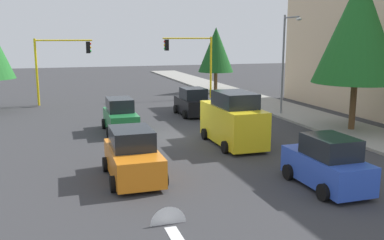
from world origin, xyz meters
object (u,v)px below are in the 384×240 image
car_green (120,117)px  traffic_signal_far_right (60,58)px  delivery_van_yellow (233,120)px  car_black (193,103)px  traffic_signal_far_left (192,55)px  street_lamp_curbside (286,54)px  tree_roadside_far (216,50)px  tree_roadside_near (359,29)px  car_blue (327,164)px  car_orange (133,156)px

car_green → traffic_signal_far_right: bearing=-165.3°
delivery_van_yellow → car_black: bearing=176.1°
traffic_signal_far_left → street_lamp_curbside: 10.98m
tree_roadside_far → car_black: (12.10, -6.33, -3.35)m
tree_roadside_near → car_blue: 11.66m
street_lamp_curbside → car_blue: (13.31, -5.83, -3.45)m
delivery_van_yellow → car_green: 7.03m
traffic_signal_far_left → car_green: (11.91, -8.20, -3.04)m
traffic_signal_far_left → delivery_van_yellow: (16.74, -3.10, -2.66)m
car_blue → tree_roadside_far: bearing=167.5°
traffic_signal_far_right → car_black: 12.33m
delivery_van_yellow → car_green: bearing=-133.5°
car_orange → car_blue: 7.37m
traffic_signal_far_right → tree_roadside_far: tree_roadside_far is taller
delivery_van_yellow → car_green: (-4.83, -5.10, -0.39)m
traffic_signal_far_left → tree_roadside_near: (16.00, 4.82, 2.03)m
car_black → tree_roadside_near: bearing=42.9°
traffic_signal_far_right → car_black: size_ratio=1.46×
street_lamp_curbside → car_blue: bearing=-23.7°
traffic_signal_far_right → car_orange: traffic_signal_far_right is taller
traffic_signal_far_right → tree_roadside_near: bearing=45.3°
car_green → car_black: same height
traffic_signal_far_right → delivery_van_yellow: bearing=26.2°
street_lamp_curbside → car_black: bearing=-110.8°
car_green → car_black: (-3.81, 5.68, 0.00)m
street_lamp_curbside → traffic_signal_far_left: bearing=-161.3°
street_lamp_curbside → tree_roadside_far: 14.39m
traffic_signal_far_left → traffic_signal_far_right: 11.33m
traffic_signal_far_right → tree_roadside_far: size_ratio=0.83×
traffic_signal_far_left → car_black: 9.01m
tree_roadside_near → traffic_signal_far_left: bearing=-163.2°
traffic_signal_far_right → car_blue: traffic_signal_far_right is taller
traffic_signal_far_left → car_blue: 24.01m
car_black → car_orange: size_ratio=0.91×
car_green → car_black: size_ratio=1.09×
car_orange → tree_roadside_far: bearing=152.5°
traffic_signal_far_right → car_blue: bearing=20.8°
car_black → car_blue: size_ratio=0.99×
traffic_signal_far_right → tree_roadside_far: (-4.00, 15.15, 0.41)m
tree_roadside_near → tree_roadside_far: bearing=-177.1°
street_lamp_curbside → delivery_van_yellow: 9.67m
tree_roadside_far → delivery_van_yellow: (20.74, -6.92, -2.97)m
car_orange → car_blue: size_ratio=1.09×
traffic_signal_far_left → car_black: (8.10, -2.51, -3.04)m
tree_roadside_far → car_black: 14.07m
street_lamp_curbside → car_black: (-2.29, -6.03, -3.45)m
tree_roadside_far → car_blue: (27.70, -6.13, -3.35)m
delivery_van_yellow → car_green: delivery_van_yellow is taller
car_orange → tree_roadside_near: bearing=108.1°
tree_roadside_near → car_black: (-7.90, -7.33, -5.08)m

